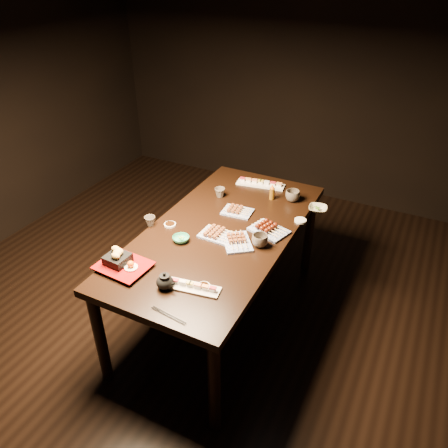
{
  "coord_description": "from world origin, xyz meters",
  "views": [
    {
      "loc": [
        1.4,
        -1.83,
        2.34
      ],
      "look_at": [
        0.29,
        0.38,
        0.77
      ],
      "focal_mm": 35.0,
      "sensor_mm": 36.0,
      "label": 1
    }
  ],
  "objects_px": {
    "yakitori_plate_right": "(237,240)",
    "teacup_far_right": "(293,196)",
    "teacup_far_left": "(220,193)",
    "teacup_mid_right": "(260,240)",
    "sushi_platter_far": "(261,183)",
    "dining_table": "(221,274)",
    "teapot": "(165,280)",
    "teacup_near_left": "(150,221)",
    "yakitori_plate_left": "(238,209)",
    "condiment_bottle": "(272,192)",
    "yakitori_plate_center": "(217,232)",
    "tempura_tray": "(123,261)",
    "edamame_bowl_green": "(181,239)",
    "edamame_bowl_cream": "(318,209)",
    "sushi_platter_near": "(190,285)"
  },
  "relations": [
    {
      "from": "teacup_far_right",
      "to": "condiment_bottle",
      "type": "distance_m",
      "value": 0.15
    },
    {
      "from": "sushi_platter_far",
      "to": "teapot",
      "type": "xyz_separation_m",
      "value": [
        0.0,
        -1.37,
        0.03
      ]
    },
    {
      "from": "sushi_platter_near",
      "to": "yakitori_plate_left",
      "type": "bearing_deg",
      "value": 88.45
    },
    {
      "from": "teacup_far_left",
      "to": "sushi_platter_far",
      "type": "bearing_deg",
      "value": 57.54
    },
    {
      "from": "teacup_near_left",
      "to": "edamame_bowl_green",
      "type": "bearing_deg",
      "value": -13.48
    },
    {
      "from": "teacup_far_left",
      "to": "yakitori_plate_left",
      "type": "bearing_deg",
      "value": -34.79
    },
    {
      "from": "edamame_bowl_green",
      "to": "tempura_tray",
      "type": "relative_size",
      "value": 0.36
    },
    {
      "from": "edamame_bowl_green",
      "to": "tempura_tray",
      "type": "bearing_deg",
      "value": -111.58
    },
    {
      "from": "sushi_platter_far",
      "to": "yakitori_plate_right",
      "type": "xyz_separation_m",
      "value": [
        0.18,
        -0.81,
        0.01
      ]
    },
    {
      "from": "yakitori_plate_center",
      "to": "edamame_bowl_green",
      "type": "distance_m",
      "value": 0.24
    },
    {
      "from": "edamame_bowl_green",
      "to": "teacup_near_left",
      "type": "distance_m",
      "value": 0.29
    },
    {
      "from": "sushi_platter_near",
      "to": "condiment_bottle",
      "type": "relative_size",
      "value": 2.82
    },
    {
      "from": "dining_table",
      "to": "teacup_far_right",
      "type": "distance_m",
      "value": 0.78
    },
    {
      "from": "dining_table",
      "to": "teacup_near_left",
      "type": "height_order",
      "value": "teacup_near_left"
    },
    {
      "from": "yakitori_plate_right",
      "to": "teacup_far_right",
      "type": "xyz_separation_m",
      "value": [
        0.13,
        0.68,
        0.01
      ]
    },
    {
      "from": "yakitori_plate_left",
      "to": "teacup_near_left",
      "type": "bearing_deg",
      "value": -141.83
    },
    {
      "from": "dining_table",
      "to": "teacup_far_right",
      "type": "xyz_separation_m",
      "value": [
        0.29,
        0.59,
        0.42
      ]
    },
    {
      "from": "dining_table",
      "to": "teapot",
      "type": "height_order",
      "value": "teapot"
    },
    {
      "from": "yakitori_plate_right",
      "to": "tempura_tray",
      "type": "distance_m",
      "value": 0.72
    },
    {
      "from": "yakitori_plate_left",
      "to": "condiment_bottle",
      "type": "distance_m",
      "value": 0.33
    },
    {
      "from": "teacup_far_left",
      "to": "teacup_far_right",
      "type": "relative_size",
      "value": 0.73
    },
    {
      "from": "edamame_bowl_green",
      "to": "teacup_far_left",
      "type": "relative_size",
      "value": 1.4
    },
    {
      "from": "edamame_bowl_green",
      "to": "teacup_far_left",
      "type": "height_order",
      "value": "teacup_far_left"
    },
    {
      "from": "teacup_far_left",
      "to": "teapot",
      "type": "bearing_deg",
      "value": -79.09
    },
    {
      "from": "yakitori_plate_center",
      "to": "tempura_tray",
      "type": "bearing_deg",
      "value": -119.19
    },
    {
      "from": "sushi_platter_far",
      "to": "teacup_near_left",
      "type": "bearing_deg",
      "value": 55.12
    },
    {
      "from": "sushi_platter_far",
      "to": "edamame_bowl_cream",
      "type": "bearing_deg",
      "value": 151.99
    },
    {
      "from": "dining_table",
      "to": "sushi_platter_far",
      "type": "bearing_deg",
      "value": 105.23
    },
    {
      "from": "teacup_far_left",
      "to": "condiment_bottle",
      "type": "height_order",
      "value": "condiment_bottle"
    },
    {
      "from": "yakitori_plate_right",
      "to": "teacup_mid_right",
      "type": "xyz_separation_m",
      "value": [
        0.14,
        0.04,
        0.01
      ]
    },
    {
      "from": "teapot",
      "to": "yakitori_plate_center",
      "type": "bearing_deg",
      "value": 89.54
    },
    {
      "from": "yakitori_plate_left",
      "to": "teacup_mid_right",
      "type": "xyz_separation_m",
      "value": [
        0.3,
        -0.31,
        0.01
      ]
    },
    {
      "from": "yakitori_plate_center",
      "to": "teacup_near_left",
      "type": "relative_size",
      "value": 2.97
    },
    {
      "from": "teacup_far_left",
      "to": "yakitori_plate_center",
      "type": "bearing_deg",
      "value": -64.9
    },
    {
      "from": "yakitori_plate_left",
      "to": "teacup_mid_right",
      "type": "bearing_deg",
      "value": -50.12
    },
    {
      "from": "sushi_platter_far",
      "to": "condiment_bottle",
      "type": "relative_size",
      "value": 3.15
    },
    {
      "from": "tempura_tray",
      "to": "teacup_near_left",
      "type": "relative_size",
      "value": 4.08
    },
    {
      "from": "teacup_mid_right",
      "to": "sushi_platter_far",
      "type": "bearing_deg",
      "value": 112.29
    },
    {
      "from": "teacup_near_left",
      "to": "dining_table",
      "type": "bearing_deg",
      "value": 19.62
    },
    {
      "from": "teacup_mid_right",
      "to": "condiment_bottle",
      "type": "distance_m",
      "value": 0.62
    },
    {
      "from": "teacup_far_right",
      "to": "teapot",
      "type": "height_order",
      "value": "teapot"
    },
    {
      "from": "edamame_bowl_cream",
      "to": "teacup_far_right",
      "type": "height_order",
      "value": "teacup_far_right"
    },
    {
      "from": "sushi_platter_near",
      "to": "yakitori_plate_right",
      "type": "relative_size",
      "value": 1.48
    },
    {
      "from": "dining_table",
      "to": "teacup_far_right",
      "type": "height_order",
      "value": "teacup_far_right"
    },
    {
      "from": "dining_table",
      "to": "yakitori_plate_left",
      "type": "bearing_deg",
      "value": 103.47
    },
    {
      "from": "edamame_bowl_green",
      "to": "yakitori_plate_right",
      "type": "bearing_deg",
      "value": 22.7
    },
    {
      "from": "sushi_platter_near",
      "to": "yakitori_plate_left",
      "type": "distance_m",
      "value": 0.86
    },
    {
      "from": "yakitori_plate_right",
      "to": "condiment_bottle",
      "type": "bearing_deg",
      "value": 144.89
    },
    {
      "from": "teapot",
      "to": "dining_table",
      "type": "bearing_deg",
      "value": 90.73
    },
    {
      "from": "edamame_bowl_cream",
      "to": "tempura_tray",
      "type": "relative_size",
      "value": 0.44
    }
  ]
}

